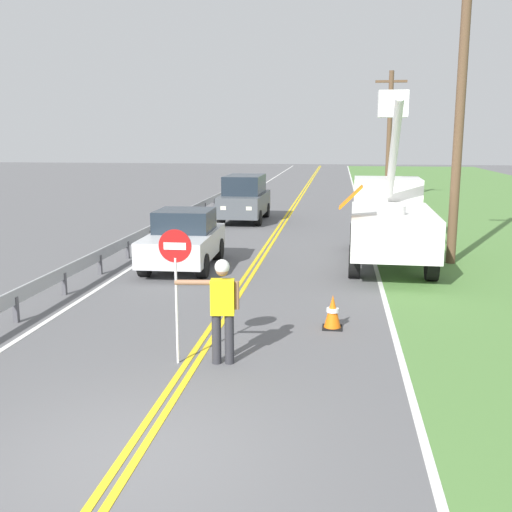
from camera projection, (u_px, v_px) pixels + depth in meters
ground_plane at (130, 457)px, 7.36m from camera, size 160.00×160.00×0.00m
centerline_yellow_left at (280, 224)px, 26.82m from camera, size 0.11×110.00×0.01m
centerline_yellow_right at (284, 225)px, 26.79m from camera, size 0.11×110.00×0.01m
edge_line_right at (364, 226)px, 26.33m from camera, size 0.12×110.00×0.01m
edge_line_left at (202, 223)px, 27.28m from camera, size 0.12×110.00×0.01m
flagger_worker at (222, 305)px, 10.23m from camera, size 1.08×0.28×1.83m
stop_sign_paddle at (176, 266)px, 10.11m from camera, size 0.56×0.04×2.33m
utility_bucket_truck at (389, 216)px, 18.78m from camera, size 2.82×6.86×5.22m
oncoming_sedan_nearest at (184, 240)px, 17.94m from camera, size 2.01×4.15×1.70m
oncoming_suv_second at (245, 198)px, 27.81m from camera, size 1.94×4.62×2.10m
utility_pole_near at (460, 110)px, 17.78m from camera, size 1.80×0.28×8.82m
utility_pole_mid at (389, 134)px, 35.38m from camera, size 1.80×0.28×7.55m
traffic_cone_lead at (333, 312)px, 12.26m from camera, size 0.40×0.40×0.70m
guardrail_left_shoulder at (158, 227)px, 22.62m from camera, size 0.10×32.00×0.71m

